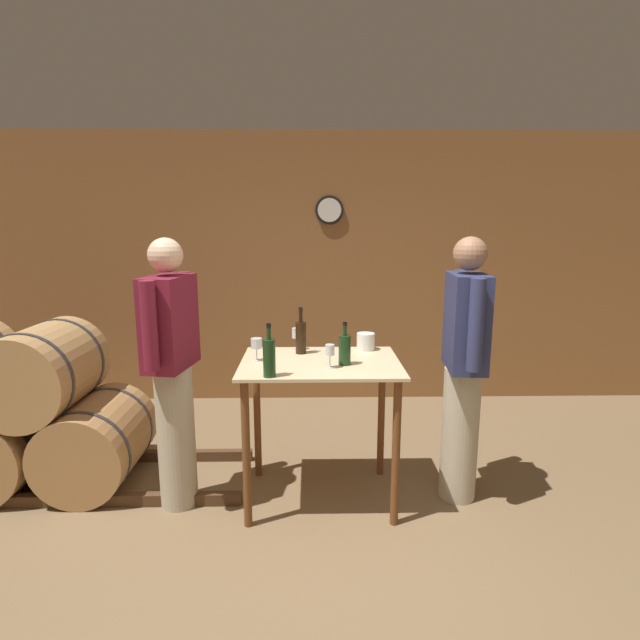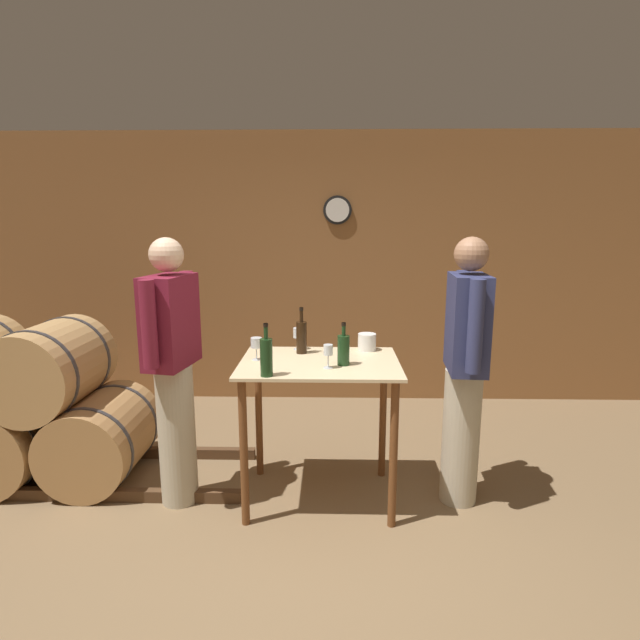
{
  "view_description": "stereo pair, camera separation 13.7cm",
  "coord_description": "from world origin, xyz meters",
  "px_view_note": "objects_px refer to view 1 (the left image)",
  "views": [
    {
      "loc": [
        0.04,
        -2.27,
        1.83
      ],
      "look_at": [
        0.1,
        0.91,
        1.2
      ],
      "focal_mm": 28.0,
      "sensor_mm": 36.0,
      "label": 1
    },
    {
      "loc": [
        0.17,
        -2.27,
        1.83
      ],
      "look_at": [
        0.1,
        0.91,
        1.2
      ],
      "focal_mm": 28.0,
      "sensor_mm": 36.0,
      "label": 2
    }
  ],
  "objects_px": {
    "wine_glass_near_center": "(296,334)",
    "person_host": "(464,365)",
    "wine_bottle_center": "(345,349)",
    "wine_glass_near_left": "(256,344)",
    "wine_bottle_left": "(301,336)",
    "wine_bottle_far_left": "(269,357)",
    "ice_bucket": "(366,342)",
    "wine_glass_near_right": "(330,351)",
    "person_visitor_with_scarf": "(172,369)"
  },
  "relations": [
    {
      "from": "wine_glass_near_center",
      "to": "person_host",
      "type": "distance_m",
      "value": 1.14
    },
    {
      "from": "wine_bottle_center",
      "to": "wine_glass_near_left",
      "type": "relative_size",
      "value": 1.83
    },
    {
      "from": "wine_bottle_left",
      "to": "wine_glass_near_center",
      "type": "distance_m",
      "value": 0.1
    },
    {
      "from": "wine_bottle_far_left",
      "to": "person_host",
      "type": "xyz_separation_m",
      "value": [
        1.23,
        0.31,
        -0.15
      ]
    },
    {
      "from": "wine_bottle_far_left",
      "to": "wine_glass_near_center",
      "type": "distance_m",
      "value": 0.63
    },
    {
      "from": "wine_bottle_far_left",
      "to": "wine_glass_near_left",
      "type": "height_order",
      "value": "wine_bottle_far_left"
    },
    {
      "from": "ice_bucket",
      "to": "person_host",
      "type": "height_order",
      "value": "person_host"
    },
    {
      "from": "wine_bottle_center",
      "to": "wine_glass_near_center",
      "type": "xyz_separation_m",
      "value": [
        -0.31,
        0.38,
        0.01
      ]
    },
    {
      "from": "wine_glass_near_center",
      "to": "ice_bucket",
      "type": "distance_m",
      "value": 0.49
    },
    {
      "from": "wine_glass_near_center",
      "to": "person_host",
      "type": "xyz_separation_m",
      "value": [
        1.09,
        -0.3,
        -0.14
      ]
    },
    {
      "from": "wine_bottle_far_left",
      "to": "person_host",
      "type": "height_order",
      "value": "person_host"
    },
    {
      "from": "wine_glass_near_left",
      "to": "wine_bottle_far_left",
      "type": "bearing_deg",
      "value": -72.15
    },
    {
      "from": "ice_bucket",
      "to": "wine_glass_near_right",
      "type": "bearing_deg",
      "value": -121.41
    },
    {
      "from": "wine_bottle_left",
      "to": "wine_bottle_center",
      "type": "distance_m",
      "value": 0.39
    },
    {
      "from": "wine_glass_near_center",
      "to": "ice_bucket",
      "type": "relative_size",
      "value": 1.24
    },
    {
      "from": "wine_bottle_left",
      "to": "ice_bucket",
      "type": "distance_m",
      "value": 0.46
    },
    {
      "from": "wine_glass_near_right",
      "to": "wine_glass_near_left",
      "type": "bearing_deg",
      "value": 159.72
    },
    {
      "from": "wine_bottle_far_left",
      "to": "wine_glass_near_left",
      "type": "bearing_deg",
      "value": 107.85
    },
    {
      "from": "wine_bottle_left",
      "to": "wine_glass_near_center",
      "type": "bearing_deg",
      "value": 108.58
    },
    {
      "from": "wine_glass_near_left",
      "to": "person_visitor_with_scarf",
      "type": "relative_size",
      "value": 0.08
    },
    {
      "from": "wine_glass_near_left",
      "to": "ice_bucket",
      "type": "relative_size",
      "value": 1.19
    },
    {
      "from": "person_visitor_with_scarf",
      "to": "wine_glass_near_left",
      "type": "bearing_deg",
      "value": 8.15
    },
    {
      "from": "wine_bottle_left",
      "to": "person_visitor_with_scarf",
      "type": "height_order",
      "value": "person_visitor_with_scarf"
    },
    {
      "from": "wine_bottle_left",
      "to": "person_visitor_with_scarf",
      "type": "xyz_separation_m",
      "value": [
        -0.81,
        -0.25,
        -0.15
      ]
    },
    {
      "from": "wine_bottle_center",
      "to": "wine_bottle_far_left",
      "type": "bearing_deg",
      "value": -152.23
    },
    {
      "from": "wine_bottle_left",
      "to": "wine_glass_near_right",
      "type": "relative_size",
      "value": 2.14
    },
    {
      "from": "wine_glass_near_left",
      "to": "wine_glass_near_right",
      "type": "xyz_separation_m",
      "value": [
        0.46,
        -0.17,
        -0.0
      ]
    },
    {
      "from": "wine_bottle_left",
      "to": "wine_glass_near_center",
      "type": "relative_size",
      "value": 2.04
    },
    {
      "from": "wine_bottle_left",
      "to": "wine_bottle_center",
      "type": "height_order",
      "value": "wine_bottle_left"
    },
    {
      "from": "wine_bottle_center",
      "to": "ice_bucket",
      "type": "distance_m",
      "value": 0.41
    },
    {
      "from": "wine_glass_near_left",
      "to": "wine_glass_near_center",
      "type": "xyz_separation_m",
      "value": [
        0.25,
        0.28,
        0.0
      ]
    },
    {
      "from": "wine_glass_near_right",
      "to": "ice_bucket",
      "type": "xyz_separation_m",
      "value": [
        0.27,
        0.44,
        -0.05
      ]
    },
    {
      "from": "wine_glass_near_center",
      "to": "ice_bucket",
      "type": "bearing_deg",
      "value": -1.31
    },
    {
      "from": "person_visitor_with_scarf",
      "to": "person_host",
      "type": "bearing_deg",
      "value": 1.47
    },
    {
      "from": "wine_bottle_left",
      "to": "wine_glass_near_right",
      "type": "bearing_deg",
      "value": -62.3
    },
    {
      "from": "wine_glass_near_left",
      "to": "wine_glass_near_right",
      "type": "relative_size",
      "value": 1.0
    },
    {
      "from": "person_host",
      "to": "wine_bottle_left",
      "type": "bearing_deg",
      "value": 169.01
    },
    {
      "from": "wine_bottle_far_left",
      "to": "person_host",
      "type": "relative_size",
      "value": 0.18
    },
    {
      "from": "wine_bottle_far_left",
      "to": "ice_bucket",
      "type": "relative_size",
      "value": 2.5
    },
    {
      "from": "wine_bottle_center",
      "to": "ice_bucket",
      "type": "xyz_separation_m",
      "value": [
        0.17,
        0.37,
        -0.04
      ]
    },
    {
      "from": "wine_bottle_far_left",
      "to": "ice_bucket",
      "type": "height_order",
      "value": "wine_bottle_far_left"
    },
    {
      "from": "wine_glass_near_center",
      "to": "wine_bottle_left",
      "type": "bearing_deg",
      "value": -71.42
    },
    {
      "from": "wine_glass_near_right",
      "to": "wine_bottle_far_left",
      "type": "bearing_deg",
      "value": -154.89
    },
    {
      "from": "wine_bottle_center",
      "to": "person_host",
      "type": "bearing_deg",
      "value": 5.4
    },
    {
      "from": "wine_bottle_far_left",
      "to": "wine_glass_near_center",
      "type": "xyz_separation_m",
      "value": [
        0.14,
        0.61,
        -0.01
      ]
    },
    {
      "from": "wine_glass_near_center",
      "to": "wine_glass_near_left",
      "type": "bearing_deg",
      "value": -131.9
    },
    {
      "from": "wine_bottle_center",
      "to": "wine_bottle_left",
      "type": "bearing_deg",
      "value": 134.99
    },
    {
      "from": "wine_bottle_far_left",
      "to": "wine_glass_near_center",
      "type": "bearing_deg",
      "value": 77.26
    },
    {
      "from": "wine_bottle_far_left",
      "to": "wine_bottle_left",
      "type": "height_order",
      "value": "wine_bottle_left"
    },
    {
      "from": "wine_bottle_far_left",
      "to": "ice_bucket",
      "type": "xyz_separation_m",
      "value": [
        0.62,
        0.6,
        -0.06
      ]
    }
  ]
}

